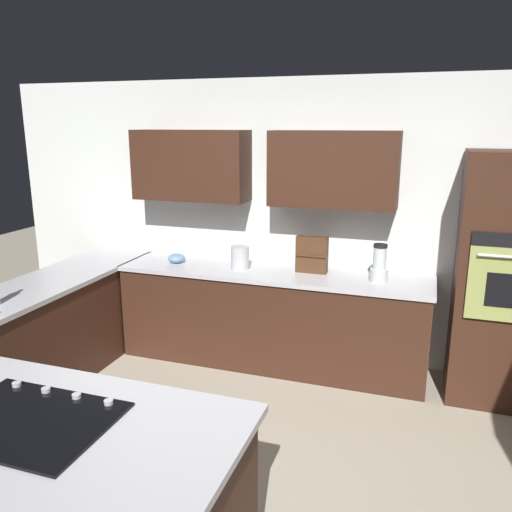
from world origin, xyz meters
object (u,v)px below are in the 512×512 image
object	(u,v)px
mixing_bowl	(176,258)
spice_rack	(312,255)
wall_oven	(509,281)
cooktop	(28,420)
blender	(379,266)
kettle	(240,257)

from	to	relation	value
mixing_bowl	spice_rack	size ratio (longest dim) A/B	0.49
wall_oven	spice_rack	bearing A→B (deg)	-3.01
cooktop	spice_rack	distance (m)	2.85
wall_oven	blender	xyz separation A→B (m)	(1.00, 0.01, 0.04)
cooktop	blender	world-z (taller)	blender
wall_oven	blender	world-z (taller)	wall_oven
wall_oven	kettle	distance (m)	2.25
wall_oven	spice_rack	distance (m)	1.60
wall_oven	mixing_bowl	distance (m)	2.90
cooktop	mixing_bowl	distance (m)	2.75
spice_rack	kettle	bearing A→B (deg)	8.13
spice_rack	kettle	distance (m)	0.66
spice_rack	wall_oven	bearing A→B (deg)	176.99
blender	mixing_bowl	bearing A→B (deg)	-0.00
wall_oven	kettle	bearing A→B (deg)	0.22
cooktop	mixing_bowl	size ratio (longest dim) A/B	4.70
spice_rack	cooktop	bearing A→B (deg)	76.38
blender	cooktop	bearing A→B (deg)	64.60
mixing_bowl	wall_oven	bearing A→B (deg)	-179.83
blender	spice_rack	bearing A→B (deg)	-8.80
wall_oven	mixing_bowl	xyz separation A→B (m)	(2.90, 0.01, -0.06)
cooktop	spice_rack	xyz separation A→B (m)	(-0.67, -2.77, 0.16)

